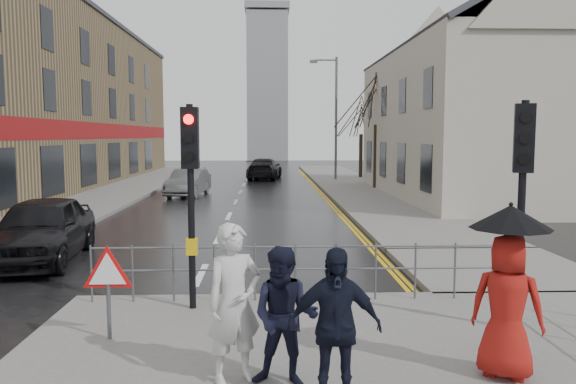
{
  "coord_description": "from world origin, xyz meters",
  "views": [
    {
      "loc": [
        1.46,
        -9.06,
        3.03
      ],
      "look_at": [
        2.0,
        5.44,
        1.57
      ],
      "focal_mm": 35.0,
      "sensor_mm": 36.0,
      "label": 1
    }
  ],
  "objects": [
    {
      "name": "car_far",
      "position": [
        1.26,
        30.14,
        0.73
      ],
      "size": [
        2.67,
        5.25,
        1.46
      ],
      "primitive_type": "imported",
      "rotation": [
        0.0,
        0.0,
        3.01
      ],
      "color": "black",
      "rests_on": "ground"
    },
    {
      "name": "street_lamp",
      "position": [
        5.82,
        28.0,
        4.71
      ],
      "size": [
        1.83,
        0.25,
        8.0
      ],
      "color": "#595B5E",
      "rests_on": "right_pavement"
    },
    {
      "name": "building_right_cream",
      "position": [
        12.0,
        18.0,
        4.78
      ],
      "size": [
        9.0,
        16.4,
        10.1
      ],
      "color": "#B1AC9A",
      "rests_on": "ground"
    },
    {
      "name": "church_tower",
      "position": [
        1.5,
        62.0,
        9.0
      ],
      "size": [
        5.0,
        5.0,
        18.0
      ],
      "primitive_type": "cube",
      "color": "gray",
      "rests_on": "ground"
    },
    {
      "name": "tree_near",
      "position": [
        7.5,
        22.0,
        5.14
      ],
      "size": [
        2.4,
        2.4,
        6.58
      ],
      "color": "#31251B",
      "rests_on": "right_pavement"
    },
    {
      "name": "car_parked",
      "position": [
        -4.0,
        4.52,
        0.78
      ],
      "size": [
        2.25,
        4.75,
        1.57
      ],
      "primitive_type": "imported",
      "rotation": [
        0.0,
        0.0,
        0.09
      ],
      "color": "black",
      "rests_on": "ground"
    },
    {
      "name": "left_pavement",
      "position": [
        -6.5,
        23.0,
        0.07
      ],
      "size": [
        4.0,
        44.0,
        0.14
      ],
      "primitive_type": "cube",
      "color": "#605E5B",
      "rests_on": "ground"
    },
    {
      "name": "ground",
      "position": [
        0.0,
        0.0,
        0.0
      ],
      "size": [
        120.0,
        120.0,
        0.0
      ],
      "primitive_type": "plane",
      "color": "black",
      "rests_on": "ground"
    },
    {
      "name": "traffic_signal_near_right",
      "position": [
        5.2,
        -1.0,
        2.46
      ],
      "size": [
        0.34,
        0.33,
        3.4
      ],
      "color": "black",
      "rests_on": "near_pavement"
    },
    {
      "name": "right_pavement",
      "position": [
        6.5,
        25.0,
        0.07
      ],
      "size": [
        4.0,
        40.0,
        0.14
      ],
      "primitive_type": "cube",
      "color": "#605E5B",
      "rests_on": "ground"
    },
    {
      "name": "car_mid",
      "position": [
        -2.53,
        19.29,
        0.68
      ],
      "size": [
        1.93,
        4.26,
        1.35
      ],
      "primitive_type": "imported",
      "rotation": [
        0.0,
        0.0,
        -0.12
      ],
      "color": "#4D5153",
      "rests_on": "ground"
    },
    {
      "name": "pedestrian_b",
      "position": [
        1.66,
        -2.8,
        0.96
      ],
      "size": [
        0.91,
        0.78,
        1.63
      ],
      "primitive_type": "imported",
      "rotation": [
        0.0,
        0.0,
        -0.22
      ],
      "color": "black",
      "rests_on": "near_pavement"
    },
    {
      "name": "traffic_signal_near_left",
      "position": [
        0.2,
        0.2,
        2.46
      ],
      "size": [
        0.28,
        0.27,
        3.4
      ],
      "color": "black",
      "rests_on": "near_pavement"
    },
    {
      "name": "pedestrian_a",
      "position": [
        1.07,
        -2.66,
        1.08
      ],
      "size": [
        0.82,
        0.71,
        1.88
      ],
      "primitive_type": "imported",
      "rotation": [
        0.0,
        0.0,
        0.47
      ],
      "color": "beige",
      "rests_on": "near_pavement"
    },
    {
      "name": "building_left_terrace",
      "position": [
        -12.0,
        22.0,
        5.0
      ],
      "size": [
        8.0,
        42.0,
        10.0
      ],
      "primitive_type": "cube",
      "color": "olive",
      "rests_on": "ground"
    },
    {
      "name": "guard_railing_front",
      "position": [
        1.95,
        0.6,
        0.86
      ],
      "size": [
        7.14,
        0.04,
        1.0
      ],
      "color": "#595B5E",
      "rests_on": "near_pavement"
    },
    {
      "name": "warning_sign",
      "position": [
        -0.8,
        -1.21,
        1.04
      ],
      "size": [
        0.8,
        0.07,
        1.35
      ],
      "color": "#595B5E",
      "rests_on": "near_pavement"
    },
    {
      "name": "pedestrian_d",
      "position": [
        2.17,
        -3.3,
        1.0
      ],
      "size": [
        1.01,
        0.43,
        1.73
      ],
      "primitive_type": "imported",
      "rotation": [
        0.0,
        0.0,
        0.0
      ],
      "color": "black",
      "rests_on": "near_pavement"
    },
    {
      "name": "pedestrian_with_umbrella",
      "position": [
        4.31,
        -2.66,
        1.27
      ],
      "size": [
        1.01,
        0.96,
        2.08
      ],
      "color": "maroon",
      "rests_on": "near_pavement"
    },
    {
      "name": "tree_far",
      "position": [
        8.0,
        30.0,
        4.42
      ],
      "size": [
        2.4,
        2.4,
        5.64
      ],
      "color": "#31251B",
      "rests_on": "right_pavement"
    },
    {
      "name": "pavement_bridge_right",
      "position": [
        6.5,
        3.0,
        0.07
      ],
      "size": [
        4.0,
        4.2,
        0.14
      ],
      "primitive_type": "cube",
      "color": "#605E5B",
      "rests_on": "ground"
    }
  ]
}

